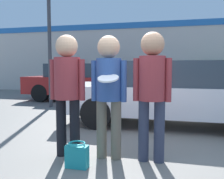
% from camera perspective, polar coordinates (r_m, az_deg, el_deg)
% --- Properties ---
extents(ground_plane, '(56.00, 56.00, 0.00)m').
position_cam_1_polar(ground_plane, '(3.66, 3.23, -16.37)').
color(ground_plane, '#66635E').
extents(storefront_building, '(24.00, 0.22, 3.65)m').
position_cam_1_polar(storefront_building, '(13.02, 11.93, 7.24)').
color(storefront_building, beige).
rests_on(storefront_building, ground).
extents(person_left, '(0.55, 0.38, 1.81)m').
position_cam_1_polar(person_left, '(3.74, -10.18, 1.40)').
color(person_left, black).
rests_on(person_left, ground).
extents(person_middle_with_frisbee, '(0.53, 0.58, 1.79)m').
position_cam_1_polar(person_middle_with_frisbee, '(3.59, -0.76, 1.00)').
color(person_middle_with_frisbee, '#665B4C').
rests_on(person_middle_with_frisbee, ground).
extents(person_right, '(0.53, 0.36, 1.82)m').
position_cam_1_polar(person_right, '(3.51, 9.13, 1.27)').
color(person_right, '#2D3347').
rests_on(person_right, ground).
extents(parked_car_near, '(4.77, 1.86, 1.48)m').
position_cam_1_polar(parked_car_near, '(5.92, 12.47, -0.70)').
color(parked_car_near, silver).
rests_on(parked_car_near, ground).
extents(parked_car_far, '(4.24, 1.79, 1.48)m').
position_cam_1_polar(parked_car_far, '(10.15, -7.57, 1.74)').
color(parked_car_far, maroon).
rests_on(parked_car_far, ground).
extents(shrub, '(1.57, 1.57, 1.57)m').
position_cam_1_polar(shrub, '(12.14, 22.69, 2.06)').
color(shrub, '#285B2D').
rests_on(shrub, ground).
extents(handbag, '(0.30, 0.23, 0.34)m').
position_cam_1_polar(handbag, '(3.47, -8.01, -14.73)').
color(handbag, teal).
rests_on(handbag, ground).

